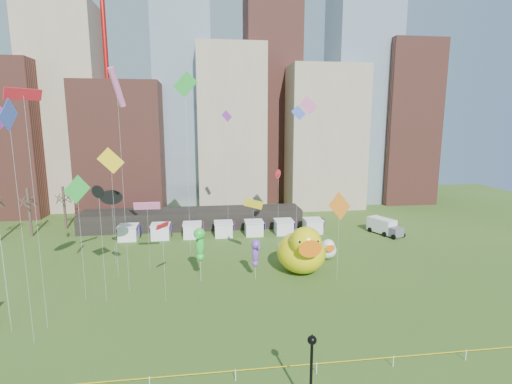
{
  "coord_description": "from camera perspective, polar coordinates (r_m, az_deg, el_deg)",
  "views": [
    {
      "loc": [
        -1.87,
        -24.76,
        18.28
      ],
      "look_at": [
        2.79,
        9.67,
        12.0
      ],
      "focal_mm": 27.0,
      "sensor_mm": 36.0,
      "label": 1
    }
  ],
  "objects": [
    {
      "name": "kite_4",
      "position": [
        48.39,
        -0.42,
        -1.79
      ],
      "size": [
        2.22,
        2.8,
        8.69
      ],
      "color": "silver",
      "rests_on": "ground"
    },
    {
      "name": "kite_5",
      "position": [
        51.32,
        6.31,
        10.69
      ],
      "size": [
        1.93,
        0.3,
        20.51
      ],
      "color": "silver",
      "rests_on": "ground"
    },
    {
      "name": "kite_8",
      "position": [
        54.89,
        3.36,
        2.61
      ],
      "size": [
        0.88,
        1.2,
        11.72
      ],
      "color": "silver",
      "rests_on": "ground"
    },
    {
      "name": "vendor_tents",
      "position": [
        63.2,
        -4.82,
        -5.56
      ],
      "size": [
        33.24,
        2.8,
        2.4
      ],
      "color": "white",
      "rests_on": "ground"
    },
    {
      "name": "skyline",
      "position": [
        85.98,
        -5.07,
        12.32
      ],
      "size": [
        101.0,
        23.0,
        68.0
      ],
      "color": "brown",
      "rests_on": "ground"
    },
    {
      "name": "bare_trees",
      "position": [
        72.58,
        -30.5,
        -2.53
      ],
      "size": [
        8.44,
        6.44,
        8.5
      ],
      "color": "#382B21",
      "rests_on": "ground"
    },
    {
      "name": "kite_9",
      "position": [
        55.34,
        7.73,
        12.06
      ],
      "size": [
        2.45,
        0.9,
        21.93
      ],
      "color": "silver",
      "rests_on": "ground"
    },
    {
      "name": "ground",
      "position": [
        30.83,
        -3.04,
        -26.13
      ],
      "size": [
        160.0,
        160.0,
        0.0
      ],
      "primitive_type": "plane",
      "color": "#36541A",
      "rests_on": "ground"
    },
    {
      "name": "kite_3",
      "position": [
        42.56,
        -24.99,
        0.16
      ],
      "size": [
        2.88,
        0.84,
        13.16
      ],
      "color": "silver",
      "rests_on": "ground"
    },
    {
      "name": "kite_17",
      "position": [
        49.03,
        -15.85,
        -2.02
      ],
      "size": [
        3.17,
        0.51,
        8.7
      ],
      "color": "silver",
      "rests_on": "ground"
    },
    {
      "name": "box_truck",
      "position": [
        67.48,
        18.44,
        -4.85
      ],
      "size": [
        4.32,
        6.39,
        2.56
      ],
      "rotation": [
        0.0,
        0.0,
        0.4
      ],
      "color": "silver",
      "rests_on": "ground"
    },
    {
      "name": "kite_0",
      "position": [
        39.81,
        -13.68,
        -4.96
      ],
      "size": [
        1.2,
        1.6,
        8.39
      ],
      "color": "silver",
      "rests_on": "ground"
    },
    {
      "name": "kite_1",
      "position": [
        42.26,
        -19.91,
        14.33
      ],
      "size": [
        1.51,
        2.35,
        23.7
      ],
      "color": "silver",
      "rests_on": "ground"
    },
    {
      "name": "kite_13",
      "position": [
        35.13,
        -32.72,
        8.83
      ],
      "size": [
        0.25,
        2.55,
        20.12
      ],
      "color": "silver",
      "rests_on": "ground"
    },
    {
      "name": "small_duck",
      "position": [
        53.69,
        10.39,
        -8.3
      ],
      "size": [
        2.92,
        3.87,
        2.95
      ],
      "rotation": [
        0.0,
        0.0,
        -0.04
      ],
      "color": "white",
      "rests_on": "ground"
    },
    {
      "name": "lamppost",
      "position": [
        26.43,
        8.2,
        -24.13
      ],
      "size": [
        0.58,
        0.58,
        5.56
      ],
      "color": "black",
      "rests_on": "footpath"
    },
    {
      "name": "kite_12",
      "position": [
        47.0,
        -20.71,
        4.15
      ],
      "size": [
        3.04,
        0.08,
        15.53
      ],
      "color": "silver",
      "rests_on": "ground"
    },
    {
      "name": "kite_16",
      "position": [
        37.12,
        -31.2,
        12.06
      ],
      "size": [
        2.17,
        2.67,
        21.01
      ],
      "color": "silver",
      "rests_on": "ground"
    },
    {
      "name": "kite_11",
      "position": [
        52.83,
        -10.43,
        15.0
      ],
      "size": [
        3.25,
        1.08,
        24.9
      ],
      "color": "silver",
      "rests_on": "ground"
    },
    {
      "name": "kite_2",
      "position": [
        52.36,
        -20.63,
        -0.74
      ],
      "size": [
        1.89,
        0.25,
        9.86
      ],
      "color": "silver",
      "rests_on": "ground"
    },
    {
      "name": "kite_15",
      "position": [
        58.37,
        -4.34,
        10.25
      ],
      "size": [
        1.46,
        1.06,
        20.13
      ],
      "color": "silver",
      "rests_on": "ground"
    },
    {
      "name": "seahorse_purple",
      "position": [
        45.56,
        -0.09,
        -8.72
      ],
      "size": [
        1.4,
        1.59,
        4.84
      ],
      "rotation": [
        0.0,
        0.0,
        0.33
      ],
      "color": "silver",
      "rests_on": "ground"
    },
    {
      "name": "pavilion",
      "position": [
        68.84,
        -9.27,
        -3.91
      ],
      "size": [
        38.0,
        6.0,
        3.2
      ],
      "primitive_type": "cube",
      "color": "black",
      "rests_on": "ground"
    },
    {
      "name": "seahorse_green",
      "position": [
        44.83,
        -8.32,
        -7.28
      ],
      "size": [
        1.54,
        1.8,
        6.48
      ],
      "rotation": [
        0.0,
        0.0,
        -0.19
      ],
      "color": "silver",
      "rests_on": "ground"
    },
    {
      "name": "kite_6",
      "position": [
        44.77,
        12.29,
        -2.1
      ],
      "size": [
        3.08,
        1.42,
        10.63
      ],
      "color": "silver",
      "rests_on": "ground"
    },
    {
      "name": "kite_10",
      "position": [
        40.74,
        -22.29,
        -0.05
      ],
      "size": [
        1.1,
        0.92,
        12.24
      ],
      "color": "silver",
      "rests_on": "ground"
    },
    {
      "name": "big_duck",
      "position": [
        47.88,
        6.85,
        -8.56
      ],
      "size": [
        6.11,
        8.21,
        6.32
      ],
      "rotation": [
        0.0,
        0.0,
        -0.02
      ],
      "color": "yellow",
      "rests_on": "ground"
    },
    {
      "name": "caution_tape",
      "position": [
        30.43,
        -3.06,
        -25.1
      ],
      "size": [
        50.0,
        0.06,
        0.9
      ],
      "color": "white",
      "rests_on": "ground"
    }
  ]
}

